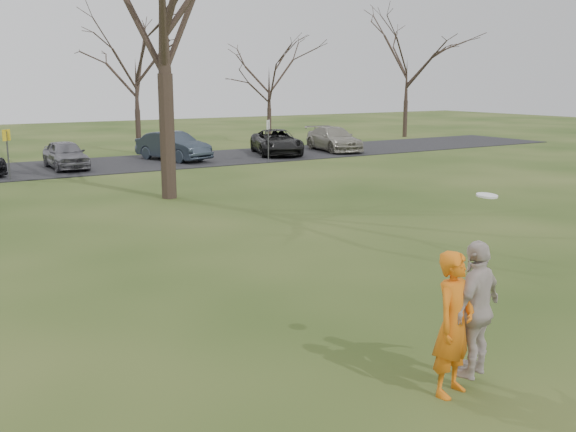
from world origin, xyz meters
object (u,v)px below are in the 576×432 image
(car_5, at_px, (173,146))
(catching_play, at_px, (476,308))
(player_defender, at_px, (454,324))
(car_7, at_px, (334,139))
(car_6, at_px, (277,142))
(car_4, at_px, (66,154))

(car_5, bearing_deg, catching_play, -121.86)
(player_defender, bearing_deg, car_7, 41.41)
(car_6, bearing_deg, car_5, -165.03)
(catching_play, bearing_deg, car_4, 88.25)
(car_6, distance_m, car_7, 3.74)
(player_defender, bearing_deg, car_5, 59.70)
(car_4, height_order, car_5, car_5)
(car_5, bearing_deg, player_defender, -122.77)
(catching_play, bearing_deg, car_5, 76.46)
(car_7, bearing_deg, car_4, -171.06)
(player_defender, xyz_separation_m, car_7, (16.13, 25.08, -0.23))
(car_4, xyz_separation_m, car_5, (5.39, 0.42, 0.07))
(car_4, relative_size, catching_play, 1.54)
(car_5, xyz_separation_m, car_7, (9.53, -0.52, -0.04))
(player_defender, distance_m, car_4, 25.21)
(car_5, xyz_separation_m, catching_play, (-6.16, -25.56, 0.31))
(car_4, height_order, catching_play, catching_play)
(car_4, distance_m, car_7, 14.92)
(car_5, bearing_deg, car_6, -22.43)
(player_defender, relative_size, car_5, 0.44)
(car_4, distance_m, car_5, 5.41)
(car_7, bearing_deg, catching_play, -112.74)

